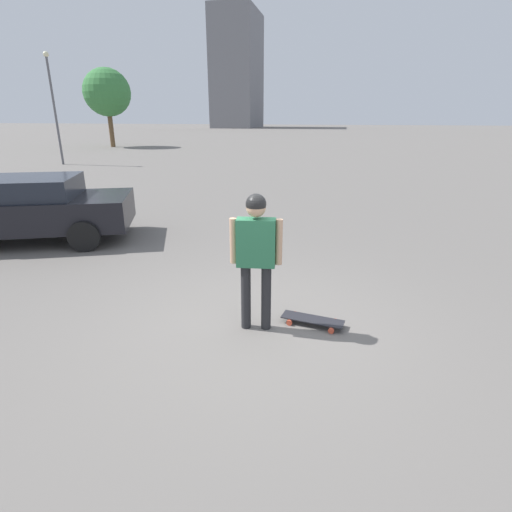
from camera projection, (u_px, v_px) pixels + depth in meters
ground_plane at (256, 327)px, 5.25m from camera, size 220.00×220.00×0.00m
person at (256, 247)px, 4.87m from camera, size 0.64×0.25×1.77m
skateboard at (312, 320)px, 5.29m from camera, size 0.85×0.40×0.09m
car_parked_near at (28, 208)px, 8.58m from camera, size 4.63×3.25×1.40m
building_block_distant at (238, 71)px, 81.63m from camera, size 8.25×14.01×22.08m
tree_distant at (107, 93)px, 32.84m from camera, size 3.81×3.81×6.27m
lamp_post at (53, 100)px, 21.19m from camera, size 0.28×0.28×5.69m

